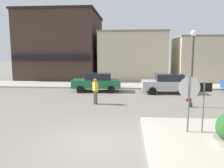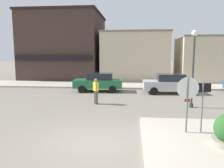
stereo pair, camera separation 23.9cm
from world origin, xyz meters
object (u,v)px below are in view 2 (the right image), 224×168
lamp_post (194,57)px  pedestrian_crossing_near (96,90)px  parked_car_second (169,83)px  parked_car_nearest (99,82)px  stop_sign (187,97)px  one_way_sign (202,102)px

lamp_post → pedestrian_crossing_near: 6.12m
lamp_post → parked_car_second: (-0.57, 4.60, -2.15)m
pedestrian_crossing_near → parked_car_nearest: bearing=97.0°
stop_sign → lamp_post: bearing=73.4°
stop_sign → pedestrian_crossing_near: size_ratio=1.43×
stop_sign → pedestrian_crossing_near: stop_sign is taller
stop_sign → lamp_post: size_ratio=0.51×
one_way_sign → parked_car_nearest: (-5.48, 9.63, -0.52)m
parked_car_nearest → pedestrian_crossing_near: bearing=-83.0°
stop_sign → pedestrian_crossing_near: bearing=130.9°
pedestrian_crossing_near → lamp_post: bearing=-3.3°
lamp_post → pedestrian_crossing_near: size_ratio=2.82×
pedestrian_crossing_near → parked_car_second: bearing=39.5°
parked_car_nearest → one_way_sign: bearing=-60.3°
stop_sign → one_way_sign: bearing=6.0°
parked_car_second → lamp_post: bearing=-83.0°
lamp_post → parked_car_nearest: 8.33m
one_way_sign → parked_car_nearest: 11.09m
one_way_sign → parked_car_second: 9.25m
parked_car_nearest → lamp_post: bearing=-38.4°
one_way_sign → lamp_post: lamp_post is taller
pedestrian_crossing_near → one_way_sign: bearing=-45.3°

